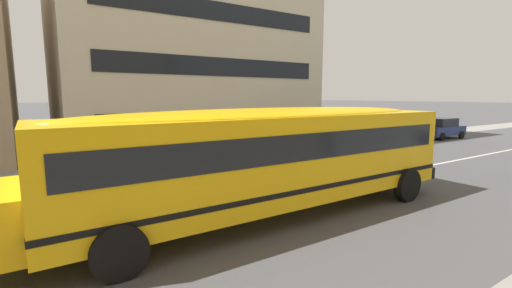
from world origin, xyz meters
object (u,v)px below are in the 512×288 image
at_px(school_bus, 265,153).
at_px(parked_car_black_by_lamppost, 328,139).
at_px(parked_car_dark_blue_beside_sign, 442,128).
at_px(parked_car_green_by_hydrant, 390,133).

xyz_separation_m(school_bus, parked_car_black_by_lamppost, (9.26, 6.80, -0.97)).
bearing_deg(parked_car_dark_blue_beside_sign, school_bus, -159.62).
xyz_separation_m(parked_car_black_by_lamppost, parked_car_dark_blue_beside_sign, (12.81, 0.28, 0.00)).
bearing_deg(school_bus, parked_car_dark_blue_beside_sign, -162.23).
xyz_separation_m(school_bus, parked_car_dark_blue_beside_sign, (22.07, 7.08, -0.97)).
relative_size(parked_car_black_by_lamppost, parked_car_green_by_hydrant, 1.00).
bearing_deg(school_bus, parked_car_black_by_lamppost, -143.73).
distance_m(parked_car_dark_blue_beside_sign, parked_car_green_by_hydrant, 6.49).
distance_m(school_bus, parked_car_dark_blue_beside_sign, 23.20).
relative_size(school_bus, parked_car_black_by_lamppost, 3.48).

